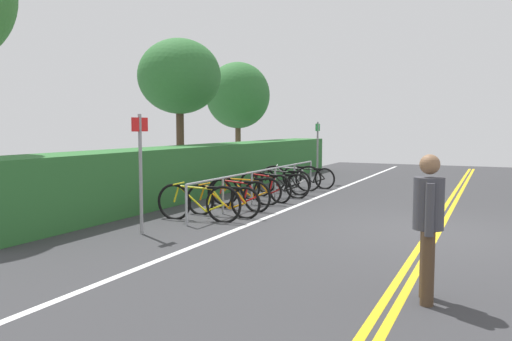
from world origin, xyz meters
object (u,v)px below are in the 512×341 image
bicycle_4 (265,187)px  pedestrian (428,218)px  sign_post_near (140,162)px  tree_mid (179,77)px  bicycle_2 (238,195)px  bike_rack (264,177)px  bicycle_1 (223,201)px  bicycle_6 (282,181)px  bicycle_5 (279,185)px  bicycle_3 (246,191)px  bicycle_8 (308,177)px  bicycle_7 (291,178)px  tree_far_right (238,96)px  sign_post_far (318,146)px  bicycle_0 (199,203)px

bicycle_4 → pedestrian: (-6.10, -4.65, 0.55)m
sign_post_near → tree_mid: (6.16, 3.27, 2.11)m
bicycle_2 → bike_rack: bearing=1.1°
bicycle_1 → bicycle_2: 0.90m
bicycle_4 → bicycle_6: (1.52, 0.14, -0.01)m
bicycle_5 → sign_post_near: bearing=176.2°
bicycle_4 → bicycle_6: 1.52m
bicycle_6 → tree_mid: 4.58m
bicycle_3 → bicycle_8: bicycle_3 is taller
bicycle_2 → bicycle_7: size_ratio=1.00×
bicycle_8 → pedestrian: size_ratio=1.10×
bicycle_4 → pedestrian: size_ratio=1.07×
bicycle_1 → bicycle_6: bicycle_6 is taller
bicycle_5 → tree_far_right: size_ratio=0.39×
bicycle_6 → pedestrian: 9.01m
bike_rack → bicycle_2: bike_rack is taller
bicycle_7 → tree_far_right: (4.61, 4.10, 2.75)m
bicycle_2 → tree_mid: size_ratio=0.37×
sign_post_near → tree_far_right: (11.38, 3.95, 1.85)m
bicycle_2 → bicycle_3: size_ratio=1.02×
bicycle_4 → sign_post_far: (4.43, 0.08, 0.88)m
bicycle_2 → pedestrian: (-4.56, -4.61, 0.56)m
bicycle_4 → bicycle_8: bicycle_4 is taller
bicycle_3 → bicycle_6: 2.29m
sign_post_near → bicycle_6: bearing=-1.4°
bicycle_8 → bicycle_4: bearing=178.6°
bicycle_0 → bicycle_8: size_ratio=1.05×
bicycle_2 → sign_post_far: 6.03m
bicycle_5 → tree_mid: bearing=77.5°
sign_post_near → bicycle_8: bearing=-2.7°
bicycle_2 → sign_post_near: (-3.06, 0.33, 0.92)m
bicycle_1 → bicycle_2: (0.90, 0.09, 0.02)m
bicycle_1 → bicycle_8: bicycle_1 is taller
pedestrian → bicycle_1: bearing=51.0°
bicycle_0 → bicycle_6: 4.59m
bicycle_3 → tree_mid: size_ratio=0.37×
bicycle_0 → bicycle_3: bearing=1.8°
bicycle_8 → pedestrian: (-9.20, -4.58, 0.59)m
bicycle_2 → bicycle_4: size_ratio=1.00×
bicycle_3 → sign_post_far: 5.29m
bicycle_3 → pedestrian: (-5.32, -4.79, 0.57)m
sign_post_far → bicycle_8: bearing=-173.6°
bike_rack → tree_mid: (1.62, 3.57, 2.78)m
bicycle_7 → sign_post_near: size_ratio=0.81×
bicycle_2 → sign_post_far: bearing=1.1°
bike_rack → pedestrian: pedestrian is taller
bicycle_3 → bicycle_0: bearing=-178.2°
tree_mid → bicycle_0: bearing=-143.0°
bicycle_7 → tree_mid: (-0.61, 3.43, 3.01)m
bike_rack → bicycle_7: bearing=3.6°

